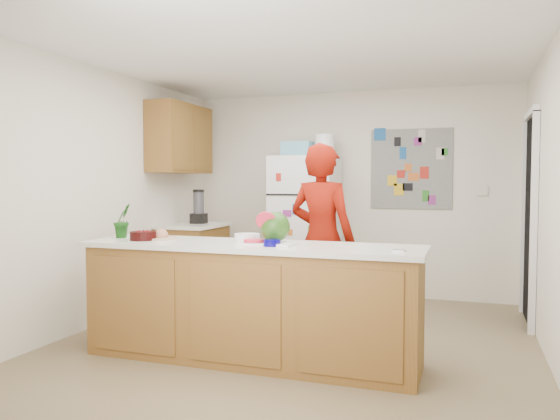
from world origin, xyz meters
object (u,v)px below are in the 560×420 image
(refrigerator, at_px, (306,227))
(cherry_bowl, at_px, (143,236))
(person, at_px, (322,239))
(watermelon, at_px, (275,227))

(refrigerator, xyz_separation_m, cherry_bowl, (-0.67, -2.44, 0.11))
(person, height_order, cherry_bowl, person)
(refrigerator, height_order, watermelon, refrigerator)
(refrigerator, height_order, person, person)
(watermelon, bearing_deg, cherry_bowl, -174.04)
(person, bearing_deg, watermelon, 93.17)
(refrigerator, relative_size, cherry_bowl, 7.99)
(watermelon, relative_size, cherry_bowl, 1.10)
(refrigerator, bearing_deg, person, -68.29)
(refrigerator, distance_m, cherry_bowl, 2.54)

